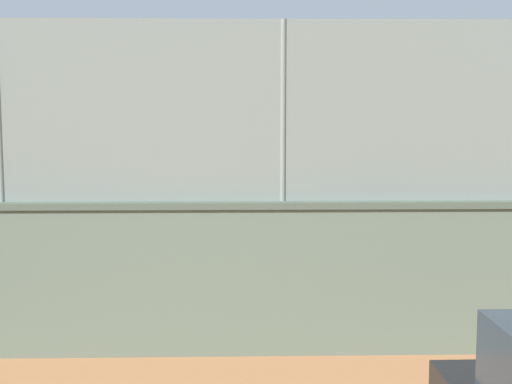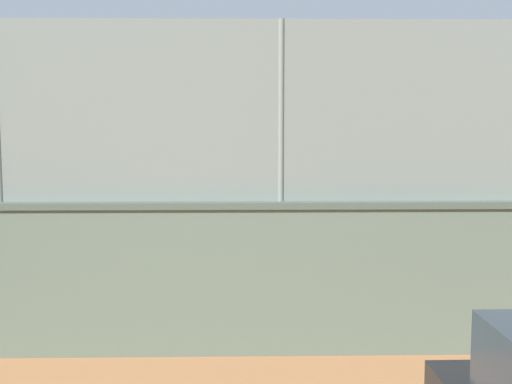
{
  "view_description": "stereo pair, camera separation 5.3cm",
  "coord_description": "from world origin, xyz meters",
  "px_view_note": "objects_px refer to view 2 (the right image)",
  "views": [
    {
      "loc": [
        0.89,
        21.56,
        2.9
      ],
      "look_at": [
        0.86,
        6.77,
        1.23
      ],
      "focal_mm": 50.3,
      "sensor_mm": 36.0,
      "label": 1
    },
    {
      "loc": [
        0.83,
        21.56,
        2.9
      ],
      "look_at": [
        0.86,
        6.77,
        1.23
      ],
      "focal_mm": 50.3,
      "sensor_mm": 36.0,
      "label": 2
    }
  ],
  "objects_px": {
    "player_crossing_court": "(358,191)",
    "player_near_wall_returning": "(226,174)",
    "sports_ball": "(173,181)",
    "player_baseline_waiting": "(178,185)"
  },
  "relations": [
    {
      "from": "player_crossing_court",
      "to": "player_near_wall_returning",
      "type": "xyz_separation_m",
      "value": [
        3.57,
        -4.6,
        0.03
      ]
    },
    {
      "from": "sports_ball",
      "to": "player_near_wall_returning",
      "type": "bearing_deg",
      "value": -100.88
    },
    {
      "from": "player_crossing_court",
      "to": "sports_ball",
      "type": "distance_m",
      "value": 4.68
    },
    {
      "from": "sports_ball",
      "to": "player_baseline_waiting",
      "type": "bearing_deg",
      "value": -90.45
    },
    {
      "from": "player_crossing_court",
      "to": "player_near_wall_returning",
      "type": "relative_size",
      "value": 0.97
    },
    {
      "from": "player_near_wall_returning",
      "to": "sports_ball",
      "type": "distance_m",
      "value": 5.48
    },
    {
      "from": "player_baseline_waiting",
      "to": "sports_ball",
      "type": "height_order",
      "value": "player_baseline_waiting"
    },
    {
      "from": "player_crossing_court",
      "to": "player_near_wall_returning",
      "type": "distance_m",
      "value": 5.82
    },
    {
      "from": "player_baseline_waiting",
      "to": "player_crossing_court",
      "type": "bearing_deg",
      "value": 177.66
    },
    {
      "from": "player_baseline_waiting",
      "to": "player_crossing_court",
      "type": "height_order",
      "value": "player_baseline_waiting"
    }
  ]
}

